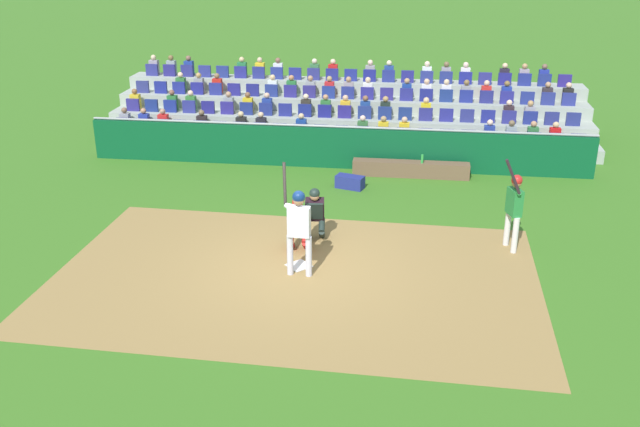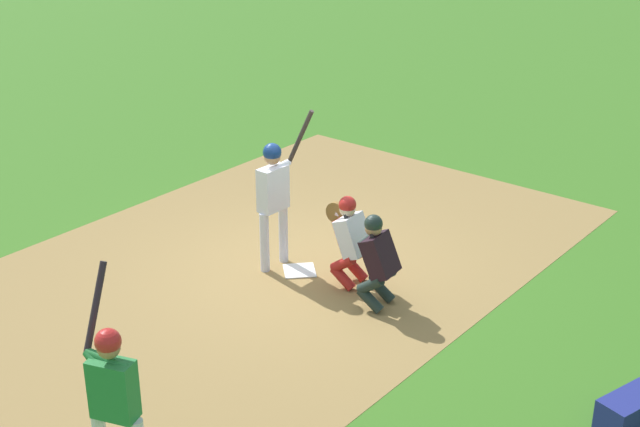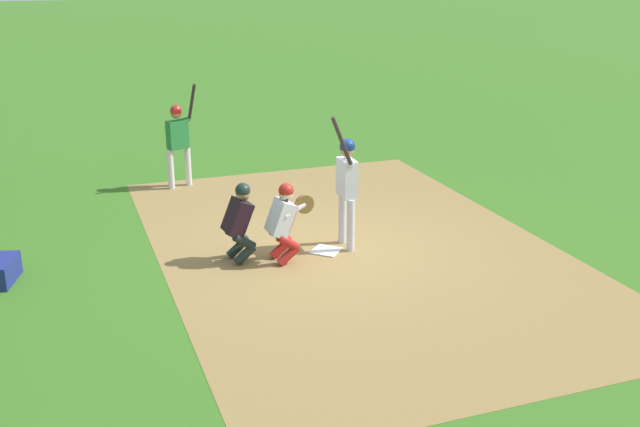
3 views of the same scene
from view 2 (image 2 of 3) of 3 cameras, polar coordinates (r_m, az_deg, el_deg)
The scene contains 8 objects.
ground_plane at distance 12.54m, azimuth -1.33°, elevation -3.75°, with size 160.00×160.00×0.00m, color #386D20.
infield_dirt_patch at distance 12.83m, azimuth -3.07°, elevation -3.11°, with size 9.85×6.33×0.01m, color olive.
home_plate_marker at distance 12.53m, azimuth -1.33°, elevation -3.69°, with size 0.44×0.44×0.02m, color white.
batter_at_plate at distance 12.24m, azimuth -2.97°, elevation 1.48°, with size 0.66×0.57×2.30m.
catcher_crouching at distance 11.92m, azimuth 1.92°, elevation -1.42°, with size 0.48×0.73×1.30m.
home_plate_umpire at distance 11.38m, azimuth 3.70°, elevation -2.82°, with size 0.50×0.49×1.29m.
equipment_duffel_bag at distance 10.00m, azimuth 19.36°, elevation -11.83°, with size 0.76×0.36×0.35m, color navy.
on_deck_batter at distance 8.35m, azimuth -13.16°, elevation -11.14°, with size 0.51×0.66×2.19m.
Camera 2 is at (-8.66, -7.04, 5.73)m, focal length 49.79 mm.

